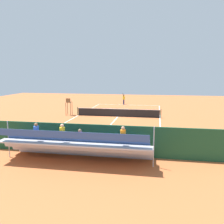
% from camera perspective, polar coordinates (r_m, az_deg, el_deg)
% --- Properties ---
extents(ground_plane, '(60.00, 60.00, 0.00)m').
position_cam_1_polar(ground_plane, '(29.90, 1.39, -1.07)').
color(ground_plane, '#BC6033').
extents(court_line_markings, '(10.10, 22.20, 0.01)m').
position_cam_1_polar(court_line_markings, '(29.93, 1.40, -1.05)').
color(court_line_markings, white).
rests_on(court_line_markings, ground).
extents(tennis_net, '(10.30, 0.10, 1.07)m').
position_cam_1_polar(tennis_net, '(29.81, 1.39, -0.12)').
color(tennis_net, black).
rests_on(tennis_net, ground).
extents(backdrop_wall, '(18.00, 0.16, 2.00)m').
position_cam_1_polar(backdrop_wall, '(16.33, -6.40, -6.21)').
color(backdrop_wall, '#1E4C2D').
rests_on(backdrop_wall, ground).
extents(bleacher_stand, '(9.06, 2.40, 2.48)m').
position_cam_1_polar(bleacher_stand, '(15.11, -8.01, -7.74)').
color(bleacher_stand, '#B2B2B7').
rests_on(bleacher_stand, ground).
extents(umpire_chair, '(0.67, 0.67, 2.14)m').
position_cam_1_polar(umpire_chair, '(31.14, -9.98, 1.65)').
color(umpire_chair, brown).
rests_on(umpire_chair, ground).
extents(courtside_bench, '(1.80, 0.40, 0.93)m').
position_cam_1_polar(courtside_bench, '(16.76, -0.35, -7.32)').
color(courtside_bench, '#9E754C').
rests_on(courtside_bench, ground).
extents(equipment_bag, '(0.90, 0.36, 0.36)m').
position_cam_1_polar(equipment_bag, '(17.10, -5.63, -8.35)').
color(equipment_bag, '#334C8C').
rests_on(equipment_bag, ground).
extents(tennis_player, '(0.46, 0.56, 1.93)m').
position_cam_1_polar(tennis_player, '(41.03, 2.74, 3.15)').
color(tennis_player, navy).
rests_on(tennis_player, ground).
extents(tennis_racket, '(0.49, 0.54, 0.03)m').
position_cam_1_polar(tennis_racket, '(41.22, 1.67, 1.79)').
color(tennis_racket, black).
rests_on(tennis_racket, ground).
extents(tennis_ball_near, '(0.07, 0.07, 0.07)m').
position_cam_1_polar(tennis_ball_near, '(37.32, 5.78, 0.99)').
color(tennis_ball_near, '#CCDB33').
rests_on(tennis_ball_near, ground).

